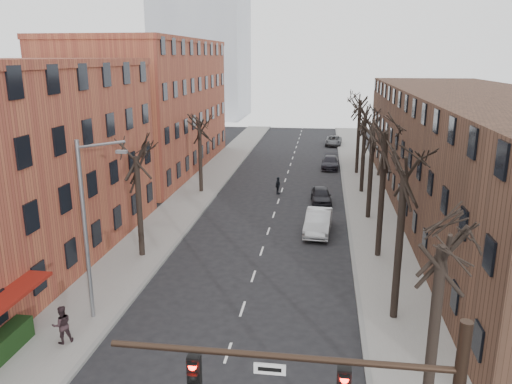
% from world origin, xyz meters
% --- Properties ---
extents(sidewalk_left, '(4.00, 90.00, 0.15)m').
position_xyz_m(sidewalk_left, '(-8.00, 35.00, 0.07)').
color(sidewalk_left, gray).
rests_on(sidewalk_left, ground).
extents(sidewalk_right, '(4.00, 90.00, 0.15)m').
position_xyz_m(sidewalk_right, '(8.00, 35.00, 0.07)').
color(sidewalk_right, gray).
rests_on(sidewalk_right, ground).
extents(building_left_far, '(12.00, 28.00, 14.00)m').
position_xyz_m(building_left_far, '(-16.00, 44.00, 7.00)').
color(building_left_far, brown).
rests_on(building_left_far, ground).
extents(building_right, '(12.00, 50.00, 10.00)m').
position_xyz_m(building_right, '(16.00, 30.00, 5.00)').
color(building_right, '#4A2F22').
rests_on(building_right, ground).
extents(awning_left, '(1.20, 7.00, 0.15)m').
position_xyz_m(awning_left, '(-9.40, 6.00, 0.00)').
color(awning_left, maroon).
rests_on(awning_left, ground).
extents(tree_right_b, '(5.20, 5.20, 10.80)m').
position_xyz_m(tree_right_b, '(7.60, 12.00, 0.00)').
color(tree_right_b, black).
rests_on(tree_right_b, ground).
extents(tree_right_c, '(5.20, 5.20, 11.60)m').
position_xyz_m(tree_right_c, '(7.60, 20.00, 0.00)').
color(tree_right_c, black).
rests_on(tree_right_c, ground).
extents(tree_right_d, '(5.20, 5.20, 10.00)m').
position_xyz_m(tree_right_d, '(7.60, 28.00, 0.00)').
color(tree_right_d, black).
rests_on(tree_right_d, ground).
extents(tree_right_e, '(5.20, 5.20, 10.80)m').
position_xyz_m(tree_right_e, '(7.60, 36.00, 0.00)').
color(tree_right_e, black).
rests_on(tree_right_e, ground).
extents(tree_right_f, '(5.20, 5.20, 11.60)m').
position_xyz_m(tree_right_f, '(7.60, 44.00, 0.00)').
color(tree_right_f, black).
rests_on(tree_right_f, ground).
extents(tree_left_a, '(5.20, 5.20, 9.50)m').
position_xyz_m(tree_left_a, '(-7.60, 18.00, 0.00)').
color(tree_left_a, black).
rests_on(tree_left_a, ground).
extents(tree_left_b, '(5.20, 5.20, 9.50)m').
position_xyz_m(tree_left_b, '(-7.60, 34.00, 0.00)').
color(tree_left_b, black).
rests_on(tree_left_b, ground).
extents(streetlight, '(2.45, 0.22, 9.03)m').
position_xyz_m(streetlight, '(-7.03, 10.00, 5.01)').
color(streetlight, slate).
rests_on(streetlight, ground).
extents(silver_sedan, '(2.13, 5.27, 1.70)m').
position_xyz_m(silver_sedan, '(3.68, 24.17, 0.85)').
color(silver_sedan, '#ABAEB2').
rests_on(silver_sedan, ground).
extents(parked_car_near, '(2.02, 4.37, 1.45)m').
position_xyz_m(parked_car_near, '(3.80, 31.90, 0.73)').
color(parked_car_near, black).
rests_on(parked_car_near, ground).
extents(parked_car_mid, '(2.11, 4.87, 1.39)m').
position_xyz_m(parked_car_mid, '(4.73, 46.52, 0.70)').
color(parked_car_mid, black).
rests_on(parked_car_mid, ground).
extents(parked_car_far, '(2.59, 5.03, 1.36)m').
position_xyz_m(parked_car_far, '(5.30, 62.30, 0.68)').
color(parked_car_far, '#4F5155').
rests_on(parked_car_far, ground).
extents(pedestrian_b, '(1.09, 1.07, 1.77)m').
position_xyz_m(pedestrian_b, '(-7.47, 7.60, 1.04)').
color(pedestrian_b, black).
rests_on(pedestrian_b, sidewalk_left).
extents(pedestrian_crossing, '(0.68, 1.04, 1.65)m').
position_xyz_m(pedestrian_crossing, '(-0.27, 34.48, 0.82)').
color(pedestrian_crossing, black).
rests_on(pedestrian_crossing, ground).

